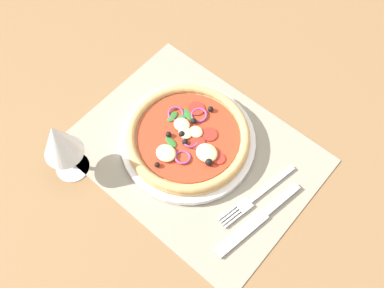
# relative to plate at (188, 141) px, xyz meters

# --- Properties ---
(ground_plane) EXTENTS (1.90, 1.40, 0.02)m
(ground_plane) POSITION_rel_plate_xyz_m (-0.02, 0.01, -0.02)
(ground_plane) COLOR olive
(placemat) EXTENTS (0.45, 0.34, 0.00)m
(placemat) POSITION_rel_plate_xyz_m (-0.02, 0.01, -0.01)
(placemat) COLOR gray
(placemat) RESTS_ON ground_plane
(plate) EXTENTS (0.26, 0.26, 0.01)m
(plate) POSITION_rel_plate_xyz_m (0.00, 0.00, 0.00)
(plate) COLOR white
(plate) RESTS_ON placemat
(pizza) EXTENTS (0.24, 0.24, 0.03)m
(pizza) POSITION_rel_plate_xyz_m (-0.00, 0.00, 0.02)
(pizza) COLOR tan
(pizza) RESTS_ON plate
(fork) EXTENTS (0.05, 0.18, 0.00)m
(fork) POSITION_rel_plate_xyz_m (-0.17, 0.01, -0.00)
(fork) COLOR silver
(fork) RESTS_ON placemat
(knife) EXTENTS (0.05, 0.20, 0.01)m
(knife) POSITION_rel_plate_xyz_m (-0.20, 0.04, -0.00)
(knife) COLOR silver
(knife) RESTS_ON placemat
(wine_glass) EXTENTS (0.07, 0.07, 0.15)m
(wine_glass) POSITION_rel_plate_xyz_m (0.13, 0.18, 0.09)
(wine_glass) COLOR silver
(wine_glass) RESTS_ON ground_plane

